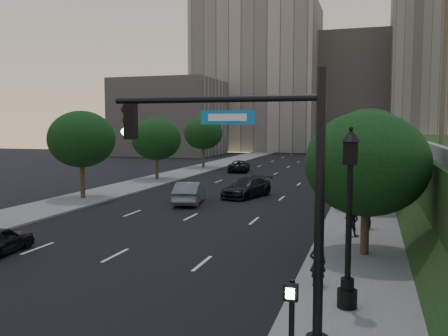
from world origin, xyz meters
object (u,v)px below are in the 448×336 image
(sedan_far_right, at_px, (332,175))
(pedestrian_b, at_px, (352,220))
(pedestrian_c, at_px, (368,211))
(pedestrian_a, at_px, (318,263))
(sedan_far_left, at_px, (239,166))
(traffic_signal_mast, at_px, (275,206))
(sedan_mid_left, at_px, (190,193))
(street_lamp, at_px, (349,227))
(sedan_near_right, at_px, (247,188))

(sedan_far_right, xyz_separation_m, pedestrian_b, (2.64, -22.08, 0.11))
(pedestrian_c, bearing_deg, pedestrian_a, 47.23)
(sedan_far_left, bearing_deg, traffic_signal_mast, 96.70)
(sedan_mid_left, height_order, pedestrian_b, pedestrian_b)
(sedan_far_right, bearing_deg, pedestrian_b, -87.10)
(street_lamp, relative_size, sedan_near_right, 1.07)
(sedan_near_right, bearing_deg, sedan_mid_left, -110.35)
(sedan_far_left, xyz_separation_m, pedestrian_a, (13.44, -38.57, 0.24))
(street_lamp, relative_size, sedan_mid_left, 1.16)
(sedan_far_right, height_order, pedestrian_a, pedestrian_a)
(street_lamp, distance_m, sedan_far_right, 31.93)
(sedan_far_left, xyz_separation_m, pedestrian_b, (14.27, -30.63, 0.23))
(street_lamp, height_order, sedan_mid_left, street_lamp)
(sedan_far_left, distance_m, sedan_far_right, 14.43)
(sedan_far_left, xyz_separation_m, sedan_far_right, (11.62, -8.55, 0.12))
(street_lamp, height_order, pedestrian_b, street_lamp)
(street_lamp, distance_m, pedestrian_c, 11.67)
(sedan_far_left, height_order, sedan_near_right, sedan_near_right)
(sedan_mid_left, height_order, pedestrian_a, pedestrian_a)
(sedan_mid_left, relative_size, sedan_near_right, 0.93)
(street_lamp, bearing_deg, traffic_signal_mast, -118.68)
(sedan_near_right, relative_size, pedestrian_b, 3.38)
(sedan_far_right, height_order, pedestrian_b, pedestrian_b)
(sedan_near_right, height_order, pedestrian_b, pedestrian_b)
(pedestrian_a, height_order, pedestrian_c, pedestrian_c)
(traffic_signal_mast, xyz_separation_m, pedestrian_c, (2.15, 14.59, -2.60))
(traffic_signal_mast, relative_size, sedan_far_left, 1.40)
(street_lamp, height_order, pedestrian_a, street_lamp)
(street_lamp, xyz_separation_m, pedestrian_b, (-0.24, 9.66, -1.71))
(pedestrian_a, distance_m, pedestrian_b, 7.98)
(sedan_far_left, distance_m, pedestrian_c, 32.42)
(street_lamp, bearing_deg, sedan_far_right, 95.19)
(sedan_mid_left, height_order, sedan_near_right, sedan_mid_left)
(sedan_far_right, bearing_deg, sedan_mid_left, -125.09)
(pedestrian_c, bearing_deg, sedan_far_left, -96.18)
(traffic_signal_mast, height_order, sedan_far_left, traffic_signal_mast)
(pedestrian_b, bearing_deg, sedan_near_right, -32.53)
(pedestrian_b, bearing_deg, sedan_far_right, -61.75)
(street_lamp, bearing_deg, sedan_near_right, 112.16)
(sedan_far_left, bearing_deg, pedestrian_b, 105.16)
(sedan_mid_left, relative_size, sedan_far_left, 0.97)
(pedestrian_b, relative_size, pedestrian_c, 0.84)
(sedan_mid_left, distance_m, sedan_far_right, 17.19)
(pedestrian_a, relative_size, pedestrian_c, 0.85)
(sedan_far_right, relative_size, pedestrian_b, 3.10)
(street_lamp, distance_m, sedan_far_left, 42.87)
(traffic_signal_mast, distance_m, street_lamp, 3.61)
(street_lamp, relative_size, pedestrian_a, 3.57)
(sedan_far_left, relative_size, pedestrian_b, 3.24)
(sedan_far_left, height_order, pedestrian_c, pedestrian_c)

